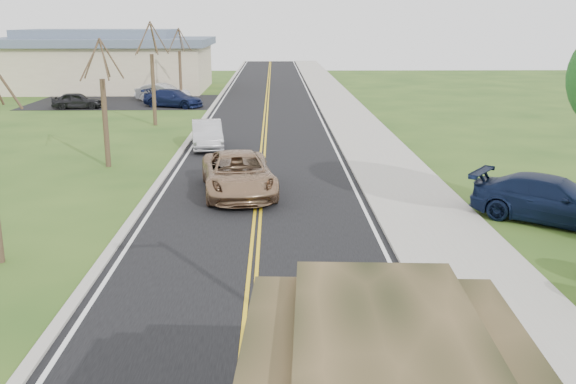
{
  "coord_description": "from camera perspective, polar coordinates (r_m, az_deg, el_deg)",
  "views": [
    {
      "loc": [
        0.59,
        -6.77,
        6.45
      ],
      "look_at": [
        0.97,
        10.59,
        1.8
      ],
      "focal_mm": 40.0,
      "sensor_mm": 36.0,
      "label": 1
    }
  ],
  "objects": [
    {
      "name": "road",
      "position": [
        47.22,
        -1.96,
        7.14
      ],
      "size": [
        8.0,
        120.0,
        0.01
      ],
      "primitive_type": "cube",
      "color": "black",
      "rests_on": "ground"
    },
    {
      "name": "curb_right",
      "position": [
        47.34,
        3.11,
        7.22
      ],
      "size": [
        0.3,
        120.0,
        0.12
      ],
      "primitive_type": "cube",
      "color": "#9E998E",
      "rests_on": "ground"
    },
    {
      "name": "sidewalk_right",
      "position": [
        47.51,
        5.23,
        7.19
      ],
      "size": [
        3.2,
        120.0,
        0.1
      ],
      "primitive_type": "cube",
      "color": "#9E998E",
      "rests_on": "ground"
    },
    {
      "name": "curb_left",
      "position": [
        47.45,
        -7.02,
        7.13
      ],
      "size": [
        0.3,
        120.0,
        0.1
      ],
      "primitive_type": "cube",
      "color": "#9E998E",
      "rests_on": "ground"
    },
    {
      "name": "bare_tree_b",
      "position": [
        30.03,
        -15.99,
        6.81
      ],
      "size": [
        1.83,
        2.14,
        5.73
      ],
      "color": "#38281C",
      "rests_on": "ground"
    },
    {
      "name": "bare_tree_c",
      "position": [
        41.64,
        -11.91,
        9.62
      ],
      "size": [
        2.04,
        2.39,
        6.42
      ],
      "color": "#38281C",
      "rests_on": "ground"
    },
    {
      "name": "bare_tree_d",
      "position": [
        53.46,
        -9.56,
        10.61
      ],
      "size": [
        1.88,
        2.2,
        5.91
      ],
      "color": "#38281C",
      "rests_on": "ground"
    },
    {
      "name": "commercial_building",
      "position": [
        65.01,
        -16.32,
        11.09
      ],
      "size": [
        25.5,
        21.5,
        5.65
      ],
      "color": "tan",
      "rests_on": "ground"
    },
    {
      "name": "suv_champagne",
      "position": [
        24.58,
        -4.45,
        1.62
      ],
      "size": [
        3.35,
        5.94,
        1.56
      ],
      "primitive_type": "imported",
      "rotation": [
        0.0,
        0.0,
        0.14
      ],
      "color": "#8F6D50",
      "rests_on": "ground"
    },
    {
      "name": "sedan_silver",
      "position": [
        33.78,
        -7.21,
        5.1
      ],
      "size": [
        2.09,
        4.49,
        1.42
      ],
      "primitive_type": "imported",
      "rotation": [
        0.0,
        0.0,
        0.14
      ],
      "color": "#B9B9BE",
      "rests_on": "ground"
    },
    {
      "name": "pickup_navy",
      "position": [
        22.76,
        22.46,
        -0.67
      ],
      "size": [
        5.43,
        4.8,
        1.51
      ],
      "primitive_type": "imported",
      "rotation": [
        0.0,
        0.0,
        0.93
      ],
      "color": "#0E1833",
      "rests_on": "ground"
    },
    {
      "name": "lot_car_dark",
      "position": [
        51.32,
        -18.23,
        7.73
      ],
      "size": [
        3.74,
        1.75,
        1.24
      ],
      "primitive_type": "imported",
      "rotation": [
        0.0,
        0.0,
        1.65
      ],
      "color": "black",
      "rests_on": "ground"
    },
    {
      "name": "lot_car_silver",
      "position": [
        54.26,
        -11.07,
        8.68
      ],
      "size": [
        4.72,
        2.92,
        1.47
      ],
      "primitive_type": "imported",
      "rotation": [
        0.0,
        0.0,
        1.24
      ],
      "color": "#9E9FA3",
      "rests_on": "ground"
    },
    {
      "name": "lot_car_navy",
      "position": [
        50.52,
        -10.16,
        8.21
      ],
      "size": [
        5.08,
        3.46,
        1.37
      ],
      "primitive_type": "imported",
      "rotation": [
        0.0,
        0.0,
        1.21
      ],
      "color": "#0F1638",
      "rests_on": "ground"
    }
  ]
}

